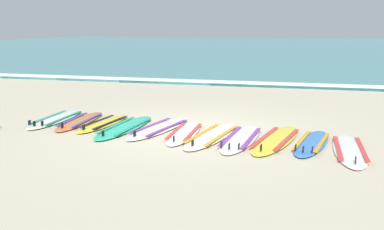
% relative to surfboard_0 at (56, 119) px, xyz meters
% --- Properties ---
extents(ground_plane, '(80.00, 80.00, 0.00)m').
position_rel_surfboard_0_xyz_m(ground_plane, '(3.49, -0.28, -0.04)').
color(ground_plane, '#C1B599').
extents(sea, '(80.00, 60.00, 0.10)m').
position_rel_surfboard_0_xyz_m(sea, '(3.49, 36.93, 0.01)').
color(sea, teal).
rests_on(sea, ground).
extents(wave_foam_strip, '(80.00, 0.87, 0.11)m').
position_rel_surfboard_0_xyz_m(wave_foam_strip, '(3.49, 7.36, 0.02)').
color(wave_foam_strip, white).
rests_on(wave_foam_strip, ground).
extents(surfboard_0, '(0.63, 2.34, 0.18)m').
position_rel_surfboard_0_xyz_m(surfboard_0, '(0.00, 0.00, 0.00)').
color(surfboard_0, silver).
rests_on(surfboard_0, ground).
extents(surfboard_1, '(0.65, 2.21, 0.18)m').
position_rel_surfboard_0_xyz_m(surfboard_1, '(0.68, -0.06, -0.00)').
color(surfboard_1, orange).
rests_on(surfboard_1, ground).
extents(surfboard_2, '(0.73, 2.09, 0.18)m').
position_rel_surfboard_0_xyz_m(surfboard_2, '(1.33, -0.15, -0.00)').
color(surfboard_2, yellow).
rests_on(surfboard_2, ground).
extents(surfboard_3, '(0.80, 2.50, 0.18)m').
position_rel_surfboard_0_xyz_m(surfboard_3, '(1.96, -0.38, -0.00)').
color(surfboard_3, '#2DB793').
rests_on(surfboard_3, ground).
extents(surfboard_4, '(1.11, 2.51, 0.18)m').
position_rel_surfboard_0_xyz_m(surfboard_4, '(2.73, -0.28, -0.00)').
color(surfboard_4, silver).
rests_on(surfboard_4, ground).
extents(surfboard_5, '(0.59, 2.15, 0.18)m').
position_rel_surfboard_0_xyz_m(surfboard_5, '(3.39, -0.55, -0.00)').
color(surfboard_5, white).
rests_on(surfboard_5, ground).
extents(surfboard_6, '(1.05, 2.53, 0.18)m').
position_rel_surfboard_0_xyz_m(surfboard_6, '(4.01, -0.64, -0.00)').
color(surfboard_6, silver).
rests_on(surfboard_6, ground).
extents(surfboard_7, '(0.80, 2.42, 0.18)m').
position_rel_surfboard_0_xyz_m(surfboard_7, '(4.61, -0.73, -0.00)').
color(surfboard_7, silver).
rests_on(surfboard_7, ground).
extents(surfboard_8, '(1.13, 2.59, 0.18)m').
position_rel_surfboard_0_xyz_m(surfboard_8, '(5.30, -0.63, -0.00)').
color(surfboard_8, yellow).
rests_on(surfboard_8, ground).
extents(surfboard_9, '(0.93, 2.20, 0.18)m').
position_rel_surfboard_0_xyz_m(surfboard_9, '(5.99, -0.71, 0.00)').
color(surfboard_9, '#3875CC').
rests_on(surfboard_9, ground).
extents(surfboard_10, '(0.58, 2.31, 0.18)m').
position_rel_surfboard_0_xyz_m(surfboard_10, '(6.66, -1.04, -0.00)').
color(surfboard_10, silver).
rests_on(surfboard_10, ground).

